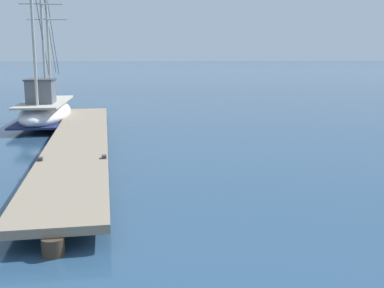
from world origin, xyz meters
TOP-DOWN VIEW (x-y plane):
  - floating_dock at (-4.78, 14.65)m, footprint 2.68×17.07m
  - fishing_boat_6 at (-6.83, 20.53)m, footprint 2.06×7.65m

SIDE VIEW (x-z plane):
  - floating_dock at x=-4.78m, z-range 0.10..0.63m
  - fishing_boat_6 at x=-6.83m, z-range -2.92..4.29m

